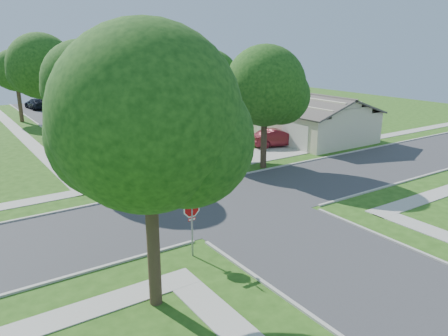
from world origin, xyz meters
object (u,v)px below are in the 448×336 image
house_ne_near (298,120)px  tree_w_far (16,72)px  stop_sign_sw (192,211)px  car_curb_west (36,104)px  tree_w_mid (42,69)px  car_curb_east (134,127)px  tree_w_near (84,85)px  tree_ne_corner (266,90)px  stop_sign_ne (241,142)px  tree_e_near (209,85)px  tree_e_mid (144,68)px  tree_sw_corner (149,126)px  house_ne_far (201,100)px  tree_e_far (100,65)px  car_driveway (278,138)px

house_ne_near → tree_w_far: bearing=131.9°
stop_sign_sw → car_curb_west: 48.31m
tree_w_mid → car_curb_east: 9.74m
tree_w_near → car_curb_west: tree_w_near is taller
tree_ne_corner → car_curb_east: tree_ne_corner is taller
stop_sign_ne → tree_w_mid: size_ratio=0.31×
stop_sign_ne → tree_e_near: (0.05, 4.31, 3.61)m
tree_e_mid → tree_w_mid: bearing=180.0°
stop_sign_ne → tree_sw_corner: (-12.14, -11.69, 4.23)m
tree_w_far → tree_w_near: bearing=-90.0°
tree_e_near → tree_w_near: (-9.40, 0.00, 0.47)m
stop_sign_ne → tree_ne_corner: tree_ne_corner is taller
house_ne_far → car_curb_east: (-12.79, -8.62, -0.78)m
stop_sign_ne → house_ne_far: bearing=65.1°
tree_w_mid → house_ne_near: (20.63, -10.01, -4.97)m
stop_sign_ne → tree_e_far: 29.57m
car_curb_west → car_curb_east: bearing=95.0°
tree_e_far → car_driveway: (6.75, -25.31, -5.22)m
tree_w_near → house_ne_far: size_ratio=0.66×
tree_w_near → stop_sign_sw: bearing=-90.2°
car_curb_east → car_curb_west: bearing=104.3°
tree_e_near → tree_e_mid: (0.01, 12.00, 0.61)m
house_ne_far → tree_sw_corner: bearing=-123.1°
tree_e_mid → tree_sw_corner: tree_sw_corner is taller
tree_w_mid → tree_e_mid: bearing=-0.0°
stop_sign_sw → tree_e_mid: bearing=69.8°
tree_w_mid → tree_w_far: 13.04m
stop_sign_sw → car_curb_east: 26.33m
house_ne_near → car_curb_west: 36.75m
tree_w_far → house_ne_far: tree_w_far is taller
stop_sign_sw → tree_ne_corner: tree_ne_corner is taller
stop_sign_ne → tree_e_near: 5.62m
tree_e_far → tree_sw_corner: bearing=-106.6°
tree_w_near → tree_e_near: bearing=-0.0°
tree_w_near → car_curb_east: (7.84, 11.37, -5.38)m
tree_w_mid → car_curb_west: bearing=81.3°
tree_w_near → tree_w_far: bearing=90.0°
car_driveway → tree_w_far: bearing=49.9°
stop_sign_sw → tree_w_far: (0.05, 38.71, 3.48)m
tree_sw_corner → tree_ne_corner: bearing=39.1°
tree_w_mid → house_ne_far: bearing=21.2°
car_driveway → house_ne_near: bearing=-45.6°
stop_sign_sw → tree_w_near: size_ratio=0.33×
tree_w_mid → car_curb_west: tree_w_mid is taller
car_curb_east → tree_e_near: bearing=-78.7°
tree_sw_corner → car_driveway: 25.20m
tree_w_mid → house_ne_near: 23.46m
stop_sign_sw → house_ne_near: bearing=37.2°
car_curb_east → tree_w_far: bearing=123.5°
stop_sign_sw → tree_e_mid: 27.71m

